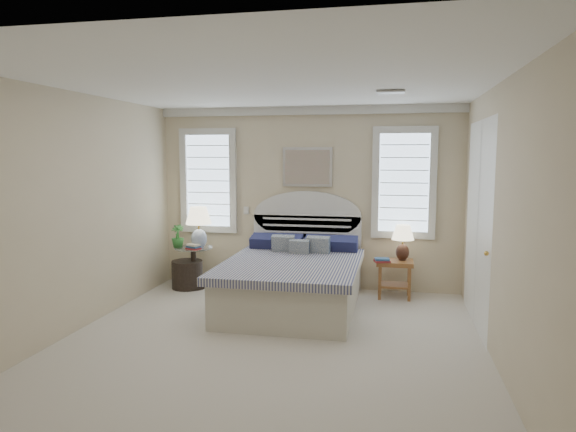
{
  "coord_description": "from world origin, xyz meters",
  "views": [
    {
      "loc": [
        1.26,
        -5.04,
        2.0
      ],
      "look_at": [
        0.01,
        1.0,
        1.26
      ],
      "focal_mm": 32.0,
      "sensor_mm": 36.0,
      "label": 1
    }
  ],
  "objects_px": {
    "nightstand_right": "(395,271)",
    "lamp_right": "(403,238)",
    "lamp_left": "(199,223)",
    "side_table_left": "(194,263)",
    "floor_pot": "(187,274)",
    "bed": "(294,278)"
  },
  "relations": [
    {
      "from": "nightstand_right",
      "to": "lamp_left",
      "type": "height_order",
      "value": "lamp_left"
    },
    {
      "from": "nightstand_right",
      "to": "lamp_right",
      "type": "xyz_separation_m",
      "value": [
        0.1,
        0.06,
        0.45
      ]
    },
    {
      "from": "nightstand_right",
      "to": "side_table_left",
      "type": "bearing_deg",
      "value": -178.06
    },
    {
      "from": "lamp_right",
      "to": "nightstand_right",
      "type": "bearing_deg",
      "value": -149.04
    },
    {
      "from": "side_table_left",
      "to": "lamp_right",
      "type": "height_order",
      "value": "lamp_right"
    },
    {
      "from": "side_table_left",
      "to": "lamp_left",
      "type": "height_order",
      "value": "lamp_left"
    },
    {
      "from": "floor_pot",
      "to": "lamp_right",
      "type": "xyz_separation_m",
      "value": [
        3.16,
        0.16,
        0.63
      ]
    },
    {
      "from": "nightstand_right",
      "to": "bed",
      "type": "bearing_deg",
      "value": -151.97
    },
    {
      "from": "bed",
      "to": "nightstand_right",
      "type": "bearing_deg",
      "value": 28.03
    },
    {
      "from": "bed",
      "to": "lamp_left",
      "type": "bearing_deg",
      "value": 160.25
    },
    {
      "from": "floor_pot",
      "to": "lamp_left",
      "type": "xyz_separation_m",
      "value": [
        0.22,
        -0.04,
        0.8
      ]
    },
    {
      "from": "lamp_right",
      "to": "lamp_left",
      "type": "bearing_deg",
      "value": -176.13
    },
    {
      "from": "bed",
      "to": "floor_pot",
      "type": "bearing_deg",
      "value": 161.38
    },
    {
      "from": "lamp_right",
      "to": "bed",
      "type": "bearing_deg",
      "value": -151.75
    },
    {
      "from": "side_table_left",
      "to": "lamp_left",
      "type": "relative_size",
      "value": 1.02
    },
    {
      "from": "nightstand_right",
      "to": "lamp_right",
      "type": "height_order",
      "value": "lamp_right"
    },
    {
      "from": "bed",
      "to": "lamp_right",
      "type": "xyz_separation_m",
      "value": [
        1.4,
        0.75,
        0.45
      ]
    },
    {
      "from": "bed",
      "to": "floor_pot",
      "type": "height_order",
      "value": "bed"
    },
    {
      "from": "bed",
      "to": "lamp_left",
      "type": "xyz_separation_m",
      "value": [
        -1.54,
        0.55,
        0.62
      ]
    },
    {
      "from": "side_table_left",
      "to": "floor_pot",
      "type": "xyz_separation_m",
      "value": [
        -0.11,
        -0.0,
        -0.18
      ]
    },
    {
      "from": "side_table_left",
      "to": "nightstand_right",
      "type": "xyz_separation_m",
      "value": [
        2.95,
        0.1,
        -0.0
      ]
    },
    {
      "from": "side_table_left",
      "to": "nightstand_right",
      "type": "relative_size",
      "value": 1.19
    }
  ]
}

